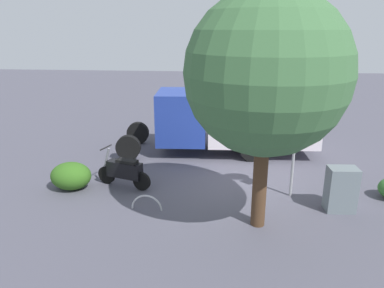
{
  "coord_description": "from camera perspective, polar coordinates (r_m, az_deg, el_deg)",
  "views": [
    {
      "loc": [
        0.36,
        10.15,
        4.64
      ],
      "look_at": [
        1.41,
        -0.98,
        1.05
      ],
      "focal_mm": 34.2,
      "sensor_mm": 36.0,
      "label": 1
    }
  ],
  "objects": [
    {
      "name": "bike_rack_hoop",
      "position": [
        9.97,
        -7.06,
        -10.08
      ],
      "size": [
        0.85,
        0.11,
        0.85
      ],
      "primitive_type": "torus",
      "rotation": [
        1.57,
        0.0,
        -0.07
      ],
      "color": "#B7B7BC",
      "rests_on": "ground"
    },
    {
      "name": "shrub_mid_verge",
      "position": [
        11.49,
        -18.35,
        -4.74
      ],
      "size": [
        1.2,
        0.98,
        0.82
      ],
      "primitive_type": "ellipsoid",
      "color": "#31601B",
      "rests_on": "ground"
    },
    {
      "name": "street_tree",
      "position": [
        8.19,
        11.54,
        10.62
      ],
      "size": [
        3.64,
        3.64,
        5.5
      ],
      "color": "#47301E",
      "rests_on": "ground"
    },
    {
      "name": "box_truck_near",
      "position": [
        13.86,
        6.82,
        4.87
      ],
      "size": [
        7.46,
        2.55,
        2.79
      ],
      "rotation": [
        0.0,
        0.0,
        0.05
      ],
      "color": "black",
      "rests_on": "ground"
    },
    {
      "name": "ground_plane",
      "position": [
        11.17,
        6.8,
        -6.86
      ],
      "size": [
        60.0,
        60.0,
        0.0
      ],
      "primitive_type": "plane",
      "color": "#4A4956"
    },
    {
      "name": "stop_sign",
      "position": [
        10.35,
        15.86,
        1.55
      ],
      "size": [
        0.71,
        0.33,
        2.8
      ],
      "color": "#9E9EA3",
      "rests_on": "ground"
    },
    {
      "name": "motorcycle",
      "position": [
        11.17,
        -10.51,
        -4.13
      ],
      "size": [
        1.75,
        0.78,
        1.2
      ],
      "rotation": [
        0.0,
        0.0,
        -0.31
      ],
      "color": "black",
      "rests_on": "ground"
    },
    {
      "name": "utility_cabinet",
      "position": [
        10.36,
        22.23,
        -6.57
      ],
      "size": [
        0.77,
        0.56,
        1.2
      ],
      "primitive_type": "cube",
      "rotation": [
        0.0,
        0.0,
        0.06
      ],
      "color": "slate",
      "rests_on": "ground"
    }
  ]
}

